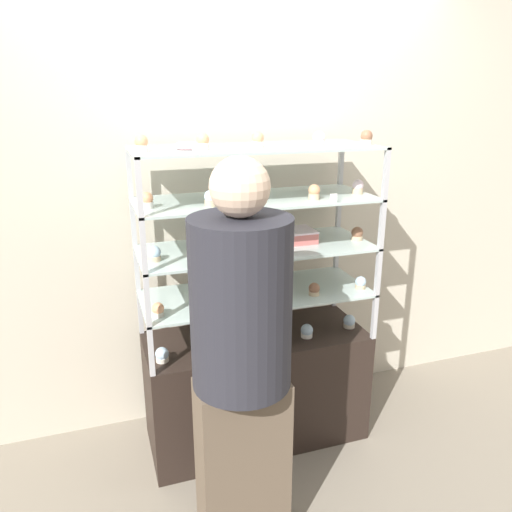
% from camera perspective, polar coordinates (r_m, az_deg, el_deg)
% --- Properties ---
extents(ground_plane, '(20.00, 20.00, 0.00)m').
position_cam_1_polar(ground_plane, '(3.06, 0.00, -19.64)').
color(ground_plane, gray).
extents(back_wall, '(8.00, 0.05, 2.60)m').
position_cam_1_polar(back_wall, '(2.85, -2.48, 6.46)').
color(back_wall, beige).
rests_on(back_wall, ground_plane).
extents(display_base, '(1.19, 0.48, 0.63)m').
position_cam_1_polar(display_base, '(2.88, 0.00, -14.66)').
color(display_base, black).
rests_on(display_base, ground_plane).
extents(display_riser_lower, '(1.19, 0.48, 0.25)m').
position_cam_1_polar(display_riser_lower, '(2.62, 0.00, -4.47)').
color(display_riser_lower, '#B7B7BC').
rests_on(display_riser_lower, display_base).
extents(display_riser_middle, '(1.19, 0.48, 0.25)m').
position_cam_1_polar(display_riser_middle, '(2.54, 0.00, 0.75)').
color(display_riser_middle, '#B7B7BC').
rests_on(display_riser_middle, display_riser_lower).
extents(display_riser_upper, '(1.19, 0.48, 0.25)m').
position_cam_1_polar(display_riser_upper, '(2.48, 0.00, 6.28)').
color(display_riser_upper, '#B7B7BC').
rests_on(display_riser_upper, display_riser_middle).
extents(display_riser_top, '(1.19, 0.48, 0.25)m').
position_cam_1_polar(display_riser_top, '(2.44, 0.00, 12.04)').
color(display_riser_top, '#B7B7BC').
rests_on(display_riser_top, display_riser_upper).
extents(layer_cake_centerpiece, '(0.19, 0.19, 0.10)m').
position_cam_1_polar(layer_cake_centerpiece, '(2.65, 1.24, -2.74)').
color(layer_cake_centerpiece, '#C66660').
rests_on(layer_cake_centerpiece, display_riser_lower).
extents(sheet_cake_frosted, '(0.24, 0.18, 0.07)m').
position_cam_1_polar(sheet_cake_frosted, '(2.61, 4.07, 2.31)').
color(sheet_cake_frosted, '#C66660').
rests_on(sheet_cake_frosted, display_riser_middle).
extents(cupcake_0, '(0.07, 0.07, 0.07)m').
position_cam_1_polar(cupcake_0, '(2.51, -10.69, -11.06)').
color(cupcake_0, beige).
rests_on(cupcake_0, display_base).
extents(cupcake_1, '(0.07, 0.07, 0.07)m').
position_cam_1_polar(cupcake_1, '(2.56, -5.10, -10.09)').
color(cupcake_1, white).
rests_on(cupcake_1, display_base).
extents(cupcake_2, '(0.07, 0.07, 0.07)m').
position_cam_1_polar(cupcake_2, '(2.65, 0.51, -9.05)').
color(cupcake_2, '#CCB28C').
rests_on(cupcake_2, display_base).
extents(cupcake_3, '(0.07, 0.07, 0.07)m').
position_cam_1_polar(cupcake_3, '(2.70, 5.83, -8.54)').
color(cupcake_3, white).
rests_on(cupcake_3, display_base).
extents(cupcake_4, '(0.07, 0.07, 0.07)m').
position_cam_1_polar(cupcake_4, '(2.84, 10.61, -7.38)').
color(cupcake_4, beige).
rests_on(cupcake_4, display_base).
extents(price_tag_0, '(0.04, 0.00, 0.04)m').
position_cam_1_polar(price_tag_0, '(2.49, -1.16, -11.20)').
color(price_tag_0, white).
rests_on(price_tag_0, display_base).
extents(cupcake_5, '(0.06, 0.06, 0.07)m').
position_cam_1_polar(cupcake_5, '(2.38, -11.14, -6.06)').
color(cupcake_5, beige).
rests_on(cupcake_5, display_riser_lower).
extents(cupcake_6, '(0.06, 0.06, 0.07)m').
position_cam_1_polar(cupcake_6, '(2.44, -5.20, -5.19)').
color(cupcake_6, white).
rests_on(cupcake_6, display_riser_lower).
extents(cupcake_7, '(0.06, 0.06, 0.07)m').
position_cam_1_polar(cupcake_7, '(2.59, 6.66, -3.81)').
color(cupcake_7, '#CCB28C').
rests_on(cupcake_7, display_riser_lower).
extents(cupcake_8, '(0.06, 0.06, 0.07)m').
position_cam_1_polar(cupcake_8, '(2.72, 11.87, -3.03)').
color(cupcake_8, '#CCB28C').
rests_on(cupcake_8, display_riser_lower).
extents(price_tag_1, '(0.04, 0.00, 0.04)m').
position_cam_1_polar(price_tag_1, '(2.40, 0.11, -5.77)').
color(price_tag_1, white).
rests_on(price_tag_1, display_riser_lower).
extents(cupcake_9, '(0.06, 0.06, 0.07)m').
position_cam_1_polar(cupcake_9, '(2.36, -11.56, 0.24)').
color(cupcake_9, '#CCB28C').
rests_on(cupcake_9, display_riser_middle).
extents(cupcake_10, '(0.06, 0.06, 0.07)m').
position_cam_1_polar(cupcake_10, '(2.44, 0.44, 1.24)').
color(cupcake_10, beige).
rests_on(cupcake_10, display_riser_middle).
extents(cupcake_11, '(0.06, 0.06, 0.07)m').
position_cam_1_polar(cupcake_11, '(2.69, 11.49, 2.49)').
color(cupcake_11, '#CCB28C').
rests_on(cupcake_11, display_riser_middle).
extents(price_tag_2, '(0.04, 0.00, 0.04)m').
position_cam_1_polar(price_tag_2, '(2.30, -0.26, -0.11)').
color(price_tag_2, white).
rests_on(price_tag_2, display_riser_middle).
extents(cupcake_12, '(0.06, 0.06, 0.07)m').
position_cam_1_polar(cupcake_12, '(2.30, -12.36, 6.23)').
color(cupcake_12, white).
rests_on(cupcake_12, display_riser_upper).
extents(cupcake_13, '(0.06, 0.06, 0.07)m').
position_cam_1_polar(cupcake_13, '(2.29, -5.23, 6.56)').
color(cupcake_13, '#CCB28C').
rests_on(cupcake_13, display_riser_upper).
extents(cupcake_14, '(0.06, 0.06, 0.07)m').
position_cam_1_polar(cupcake_14, '(2.42, 0.09, 7.24)').
color(cupcake_14, beige).
rests_on(cupcake_14, display_riser_upper).
extents(cupcake_15, '(0.06, 0.06, 0.07)m').
position_cam_1_polar(cupcake_15, '(2.45, 6.67, 7.25)').
color(cupcake_15, '#CCB28C').
rests_on(cupcake_15, display_riser_upper).
extents(cupcake_16, '(0.06, 0.06, 0.07)m').
position_cam_1_polar(cupcake_16, '(2.63, 11.57, 7.74)').
color(cupcake_16, '#CCB28C').
rests_on(cupcake_16, display_riser_upper).
extents(price_tag_3, '(0.04, 0.00, 0.04)m').
position_cam_1_polar(price_tag_3, '(2.39, 8.86, 6.54)').
color(price_tag_3, white).
rests_on(price_tag_3, display_riser_upper).
extents(cupcake_17, '(0.06, 0.06, 0.07)m').
position_cam_1_polar(cupcake_17, '(2.25, -12.96, 12.41)').
color(cupcake_17, white).
rests_on(cupcake_17, display_riser_top).
extents(cupcake_18, '(0.06, 0.06, 0.07)m').
position_cam_1_polar(cupcake_18, '(2.31, -6.10, 12.88)').
color(cupcake_18, white).
rests_on(cupcake_18, display_riser_top).
extents(cupcake_19, '(0.06, 0.06, 0.07)m').
position_cam_1_polar(cupcake_19, '(2.38, 0.20, 13.13)').
color(cupcake_19, white).
rests_on(cupcake_19, display_riser_top).
extents(cupcake_20, '(0.06, 0.06, 0.07)m').
position_cam_1_polar(cupcake_20, '(2.43, 7.19, 13.10)').
color(cupcake_20, white).
rests_on(cupcake_20, display_riser_top).
extents(cupcake_21, '(0.06, 0.06, 0.07)m').
position_cam_1_polar(cupcake_21, '(2.55, 12.51, 13.03)').
color(cupcake_21, beige).
rests_on(cupcake_21, display_riser_top).
extents(price_tag_4, '(0.04, 0.00, 0.04)m').
position_cam_1_polar(price_tag_4, '(2.13, -6.80, 12.08)').
color(price_tag_4, white).
rests_on(price_tag_4, display_riser_top).
extents(donut_glazed, '(0.11, 0.11, 0.03)m').
position_cam_1_polar(donut_glazed, '(2.34, -7.84, 12.39)').
color(donut_glazed, '#EFB2BC').
rests_on(donut_glazed, display_riser_top).
extents(customer_figure, '(0.39, 0.39, 1.67)m').
position_cam_1_polar(customer_figure, '(1.99, -1.67, -11.36)').
color(customer_figure, brown).
rests_on(customer_figure, ground_plane).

